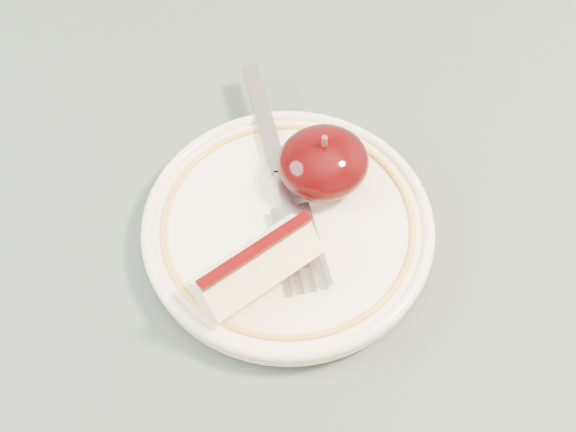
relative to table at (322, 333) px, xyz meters
name	(u,v)px	position (x,y,z in m)	size (l,w,h in m)	color
table	(322,333)	(0.00, 0.00, 0.00)	(0.90, 0.90, 0.75)	brown
plate	(288,227)	(-0.01, 0.04, 0.10)	(0.20, 0.20, 0.02)	#EDE2C7
apple_half	(323,163)	(0.02, 0.06, 0.12)	(0.06, 0.06, 0.05)	black
apple_wedge	(256,265)	(-0.05, 0.01, 0.12)	(0.09, 0.06, 0.04)	beige
fork	(280,174)	(0.00, 0.08, 0.11)	(0.05, 0.20, 0.00)	gray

